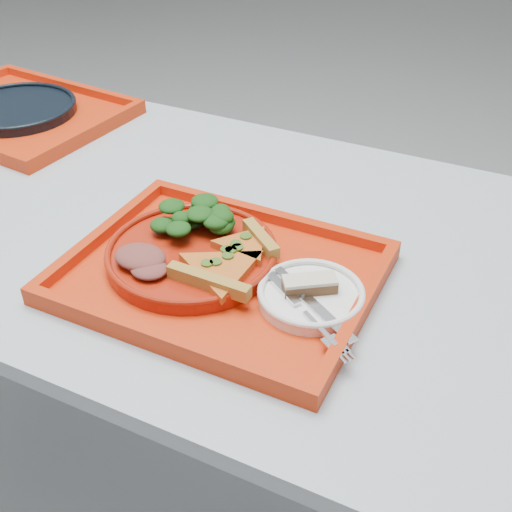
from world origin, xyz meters
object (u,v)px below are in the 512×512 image
object	(u,v)px
tray_far	(18,116)
dessert_bar	(310,284)
dinner_plate	(192,256)
tray_main	(221,277)
navy_plate	(17,110)

from	to	relation	value
tray_far	dessert_bar	bearing A→B (deg)	-15.14
tray_far	dessert_bar	xyz separation A→B (m)	(0.83, -0.31, 0.03)
tray_far	dinner_plate	distance (m)	0.71
tray_main	dessert_bar	distance (m)	0.14
navy_plate	dessert_bar	bearing A→B (deg)	-20.61
tray_far	navy_plate	bearing A→B (deg)	0.00
tray_main	dinner_plate	bearing A→B (deg)	169.77
dinner_plate	navy_plate	xyz separation A→B (m)	(-0.64, 0.31, -0.00)
tray_main	navy_plate	xyz separation A→B (m)	(-0.69, 0.32, 0.01)
tray_far	tray_main	bearing A→B (deg)	-19.25
dinner_plate	navy_plate	size ratio (longest dim) A/B	1.00
tray_far	navy_plate	world-z (taller)	navy_plate
tray_main	tray_far	xyz separation A→B (m)	(-0.69, 0.32, 0.00)
tray_main	tray_far	bearing A→B (deg)	155.35
navy_plate	tray_far	bearing A→B (deg)	0.00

